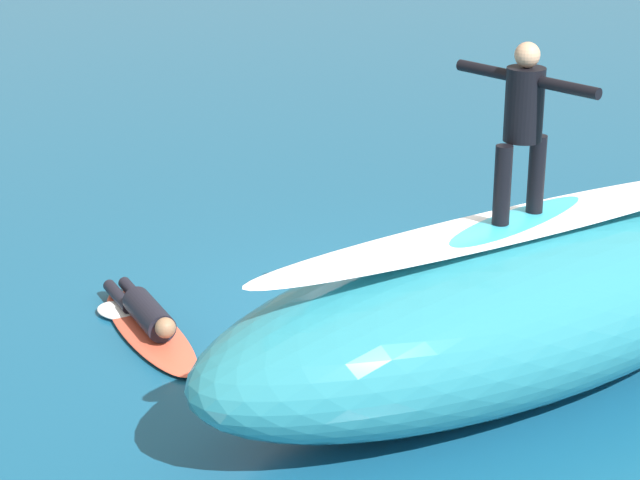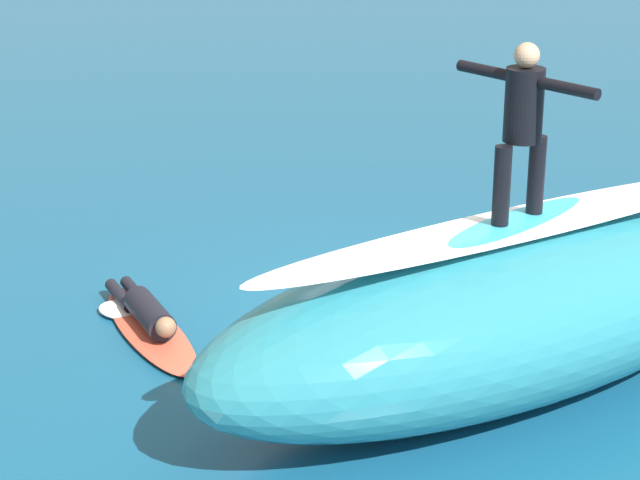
{
  "view_description": "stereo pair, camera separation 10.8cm",
  "coord_description": "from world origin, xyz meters",
  "px_view_note": "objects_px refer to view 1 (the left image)",
  "views": [
    {
      "loc": [
        5.46,
        10.2,
        5.23
      ],
      "look_at": [
        0.93,
        0.65,
        1.26
      ],
      "focal_mm": 67.36,
      "sensor_mm": 36.0,
      "label": 1
    },
    {
      "loc": [
        5.36,
        10.24,
        5.23
      ],
      "look_at": [
        0.93,
        0.65,
        1.26
      ],
      "focal_mm": 67.36,
      "sensor_mm": 36.0,
      "label": 2
    }
  ],
  "objects_px": {
    "surfboard_riding": "(517,223)",
    "surfboard_paddling": "(150,331)",
    "surfer_riding": "(523,118)",
    "surfer_paddling": "(145,311)"
  },
  "relations": [
    {
      "from": "surfboard_riding",
      "to": "surfboard_paddling",
      "type": "distance_m",
      "value": 4.02
    },
    {
      "from": "surfboard_riding",
      "to": "surfer_riding",
      "type": "bearing_deg",
      "value": 0.0
    },
    {
      "from": "surfboard_paddling",
      "to": "surfer_paddling",
      "type": "xyz_separation_m",
      "value": [
        0.0,
        -0.13,
        0.17
      ]
    },
    {
      "from": "surfer_riding",
      "to": "surfer_paddling",
      "type": "height_order",
      "value": "surfer_riding"
    },
    {
      "from": "surfboard_riding",
      "to": "surfboard_paddling",
      "type": "height_order",
      "value": "surfboard_riding"
    },
    {
      "from": "surfboard_paddling",
      "to": "surfer_paddling",
      "type": "height_order",
      "value": "surfer_paddling"
    },
    {
      "from": "surfer_riding",
      "to": "surfboard_paddling",
      "type": "distance_m",
      "value": 4.49
    },
    {
      "from": "surfer_riding",
      "to": "surfboard_paddling",
      "type": "relative_size",
      "value": 0.67
    },
    {
      "from": "surfer_riding",
      "to": "surfboard_paddling",
      "type": "height_order",
      "value": "surfer_riding"
    },
    {
      "from": "surfer_riding",
      "to": "surfer_paddling",
      "type": "bearing_deg",
      "value": -62.59
    }
  ]
}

